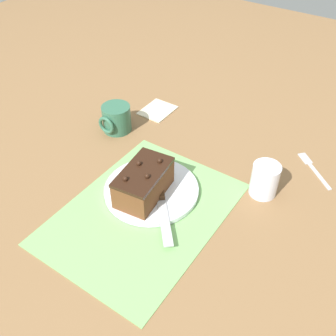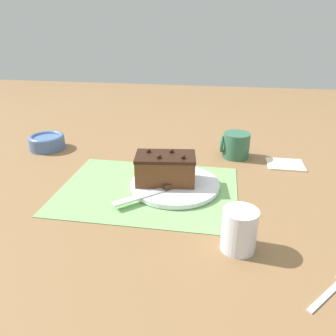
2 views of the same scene
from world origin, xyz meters
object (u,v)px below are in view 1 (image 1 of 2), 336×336
chocolate_cake (144,182)px  coffee_mug (116,119)px  drinking_glass (265,180)px  serving_knife (161,200)px  cake_plate (151,190)px  dessert_fork (312,167)px

chocolate_cake → coffee_mug: size_ratio=1.75×
drinking_glass → serving_knife: bearing=-45.0°
cake_plate → drinking_glass: drinking_glass is taller
coffee_mug → cake_plate: bearing=56.8°
dessert_fork → serving_knife: bearing=-174.6°
cake_plate → serving_knife: (0.02, 0.05, 0.01)m
cake_plate → coffee_mug: coffee_mug is taller
coffee_mug → dessert_fork: bearing=106.3°
dessert_fork → drinking_glass: bearing=-162.3°
serving_knife → coffee_mug: 0.35m
serving_knife → dessert_fork: (-0.34, 0.25, -0.02)m
chocolate_cake → dessert_fork: 0.46m
cake_plate → coffee_mug: size_ratio=2.50×
coffee_mug → dessert_fork: 0.57m
serving_knife → dessert_fork: bearing=-168.2°
drinking_glass → chocolate_cake: bearing=-51.7°
serving_knife → drinking_glass: 0.26m
serving_knife → coffee_mug: coffee_mug is taller
cake_plate → serving_knife: serving_knife is taller
coffee_mug → dessert_fork: size_ratio=0.77×
chocolate_cake → serving_knife: chocolate_cake is taller
cake_plate → serving_knife: size_ratio=1.43×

